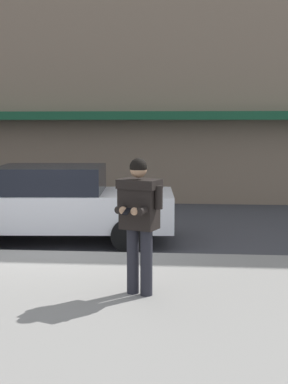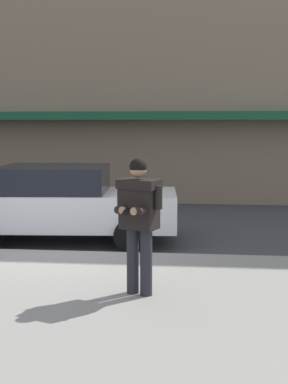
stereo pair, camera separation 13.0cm
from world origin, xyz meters
name	(u,v)px [view 1 (the left image)]	position (x,y,z in m)	size (l,w,h in m)	color
ground_plane	(56,256)	(0.00, 0.00, 0.00)	(80.00, 80.00, 0.00)	#3D3D42
sidewalk	(77,307)	(1.00, -2.85, 0.07)	(32.00, 5.30, 0.14)	gray
curb_paint_line	(111,256)	(1.00, 0.05, 0.00)	(28.00, 0.12, 0.01)	silver
parked_sedan_mid	(58,203)	(-0.21, 1.13, 0.79)	(4.62, 2.17, 1.54)	silver
man_texting_on_phone	(139,211)	(1.76, -2.49, 1.25)	(0.61, 0.65, 1.81)	#23232B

